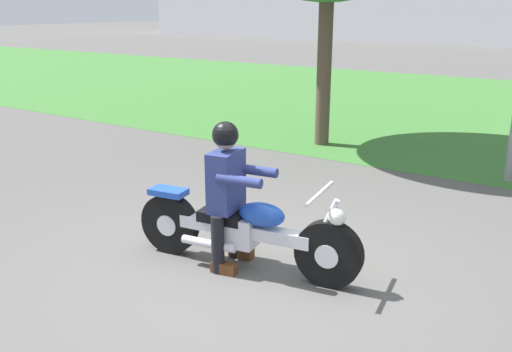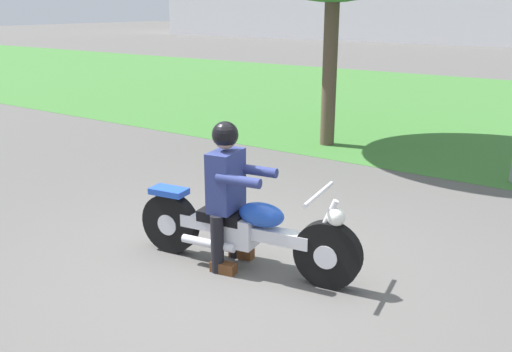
# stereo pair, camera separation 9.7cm
# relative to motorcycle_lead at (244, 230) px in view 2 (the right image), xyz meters

# --- Properties ---
(ground) EXTENTS (120.00, 120.00, 0.00)m
(ground) POSITION_rel_motorcycle_lead_xyz_m (0.02, -0.11, -0.38)
(ground) COLOR #565451
(grass_verge) EXTENTS (60.00, 12.00, 0.01)m
(grass_verge) POSITION_rel_motorcycle_lead_xyz_m (0.02, 9.84, -0.37)
(grass_verge) COLOR #3D7533
(grass_verge) RESTS_ON ground
(motorcycle_lead) EXTENTS (2.23, 0.69, 0.86)m
(motorcycle_lead) POSITION_rel_motorcycle_lead_xyz_m (0.00, 0.00, 0.00)
(motorcycle_lead) COLOR black
(motorcycle_lead) RESTS_ON ground
(rider_lead) EXTENTS (0.59, 0.51, 1.38)m
(rider_lead) POSITION_rel_motorcycle_lead_xyz_m (-0.17, -0.02, 0.43)
(rider_lead) COLOR black
(rider_lead) RESTS_ON ground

